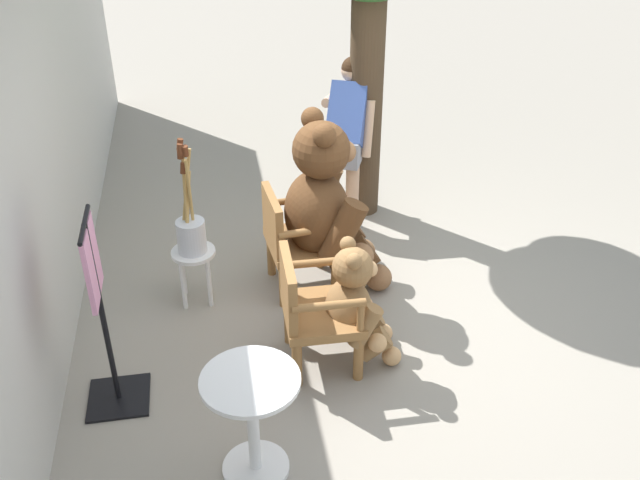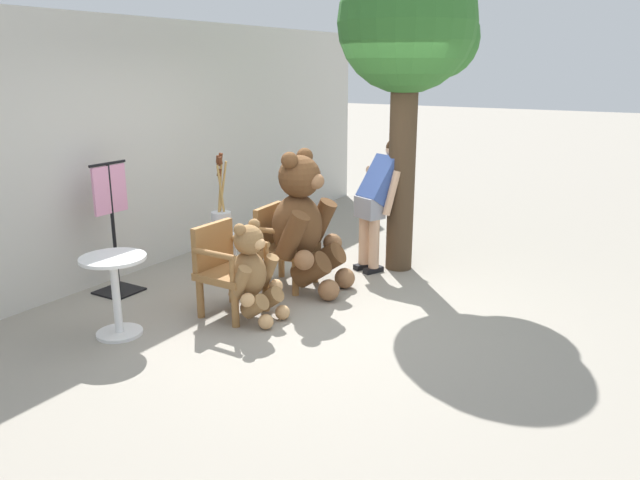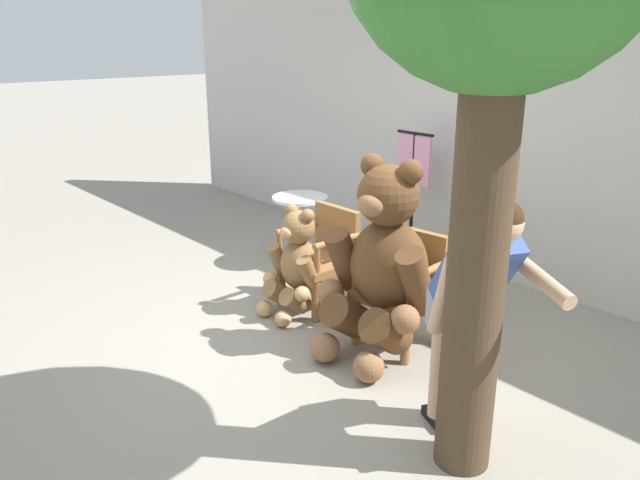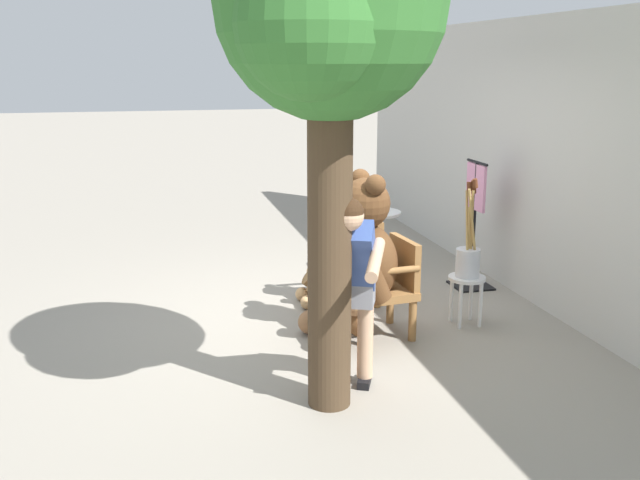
{
  "view_description": "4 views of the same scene",
  "coord_description": "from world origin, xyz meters",
  "px_view_note": "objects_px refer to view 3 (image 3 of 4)",
  "views": [
    {
      "loc": [
        -4.28,
        1.24,
        3.4
      ],
      "look_at": [
        0.02,
        0.48,
        0.7
      ],
      "focal_mm": 40.0,
      "sensor_mm": 36.0,
      "label": 1
    },
    {
      "loc": [
        -4.78,
        -3.01,
        2.29
      ],
      "look_at": [
        0.33,
        0.07,
        0.61
      ],
      "focal_mm": 35.0,
      "sensor_mm": 36.0,
      "label": 2
    },
    {
      "loc": [
        3.3,
        -2.74,
        2.26
      ],
      "look_at": [
        -0.4,
        0.53,
        0.63
      ],
      "focal_mm": 35.0,
      "sensor_mm": 36.0,
      "label": 3
    },
    {
      "loc": [
        6.13,
        -1.39,
        2.37
      ],
      "look_at": [
        -0.16,
        0.16,
        0.74
      ],
      "focal_mm": 40.0,
      "sensor_mm": 36.0,
      "label": 4
    }
  ],
  "objects_px": {
    "wooden_chair_left": "(322,255)",
    "white_stool": "(461,272)",
    "wooden_chair_right": "(403,285)",
    "person_visitor": "(472,294)",
    "teddy_bear_small": "(296,263)",
    "brush_bucket": "(464,237)",
    "teddy_bear_large": "(382,262)",
    "clothing_display_stand": "(412,196)",
    "round_side_table": "(300,223)"
  },
  "relations": [
    {
      "from": "wooden_chair_left",
      "to": "round_side_table",
      "type": "bearing_deg",
      "value": 150.91
    },
    {
      "from": "person_visitor",
      "to": "brush_bucket",
      "type": "height_order",
      "value": "person_visitor"
    },
    {
      "from": "teddy_bear_large",
      "to": "clothing_display_stand",
      "type": "distance_m",
      "value": 1.94
    },
    {
      "from": "wooden_chair_left",
      "to": "round_side_table",
      "type": "distance_m",
      "value": 1.03
    },
    {
      "from": "teddy_bear_large",
      "to": "round_side_table",
      "type": "distance_m",
      "value": 2.0
    },
    {
      "from": "teddy_bear_small",
      "to": "white_stool",
      "type": "relative_size",
      "value": 2.04
    },
    {
      "from": "teddy_bear_large",
      "to": "teddy_bear_small",
      "type": "bearing_deg",
      "value": -178.05
    },
    {
      "from": "wooden_chair_right",
      "to": "clothing_display_stand",
      "type": "distance_m",
      "value": 1.74
    },
    {
      "from": "round_side_table",
      "to": "wooden_chair_right",
      "type": "bearing_deg",
      "value": -15.4
    },
    {
      "from": "teddy_bear_large",
      "to": "round_side_table",
      "type": "height_order",
      "value": "teddy_bear_large"
    },
    {
      "from": "white_stool",
      "to": "brush_bucket",
      "type": "relative_size",
      "value": 0.5
    },
    {
      "from": "person_visitor",
      "to": "white_stool",
      "type": "xyz_separation_m",
      "value": [
        -1.07,
        1.42,
        -0.54
      ]
    },
    {
      "from": "teddy_bear_small",
      "to": "person_visitor",
      "type": "relative_size",
      "value": 0.63
    },
    {
      "from": "round_side_table",
      "to": "person_visitor",
      "type": "bearing_deg",
      "value": -21.6
    },
    {
      "from": "wooden_chair_right",
      "to": "round_side_table",
      "type": "xyz_separation_m",
      "value": [
        -1.82,
        0.5,
        -0.01
      ]
    },
    {
      "from": "teddy_bear_small",
      "to": "round_side_table",
      "type": "height_order",
      "value": "teddy_bear_small"
    },
    {
      "from": "teddy_bear_large",
      "to": "brush_bucket",
      "type": "bearing_deg",
      "value": 93.12
    },
    {
      "from": "teddy_bear_large",
      "to": "teddy_bear_small",
      "type": "height_order",
      "value": "teddy_bear_large"
    },
    {
      "from": "wooden_chair_left",
      "to": "teddy_bear_large",
      "type": "distance_m",
      "value": 1.0
    },
    {
      "from": "teddy_bear_small",
      "to": "white_stool",
      "type": "height_order",
      "value": "teddy_bear_small"
    },
    {
      "from": "teddy_bear_small",
      "to": "wooden_chair_left",
      "type": "bearing_deg",
      "value": 89.64
    },
    {
      "from": "brush_bucket",
      "to": "round_side_table",
      "type": "bearing_deg",
      "value": -170.72
    },
    {
      "from": "wooden_chair_right",
      "to": "person_visitor",
      "type": "bearing_deg",
      "value": -31.37
    },
    {
      "from": "teddy_bear_large",
      "to": "white_stool",
      "type": "relative_size",
      "value": 3.2
    },
    {
      "from": "white_stool",
      "to": "brush_bucket",
      "type": "xyz_separation_m",
      "value": [
        0.0,
        0.0,
        0.31
      ]
    },
    {
      "from": "round_side_table",
      "to": "clothing_display_stand",
      "type": "bearing_deg",
      "value": 48.62
    },
    {
      "from": "wooden_chair_right",
      "to": "person_visitor",
      "type": "xyz_separation_m",
      "value": [
        1.03,
        -0.63,
        0.44
      ]
    },
    {
      "from": "white_stool",
      "to": "clothing_display_stand",
      "type": "height_order",
      "value": "clothing_display_stand"
    },
    {
      "from": "brush_bucket",
      "to": "wooden_chair_left",
      "type": "bearing_deg",
      "value": -137.88
    },
    {
      "from": "wooden_chair_left",
      "to": "white_stool",
      "type": "height_order",
      "value": "wooden_chair_left"
    },
    {
      "from": "wooden_chair_left",
      "to": "round_side_table",
      "type": "xyz_separation_m",
      "value": [
        -0.9,
        0.5,
        -0.01
      ]
    },
    {
      "from": "wooden_chair_right",
      "to": "teddy_bear_small",
      "type": "relative_size",
      "value": 0.92
    },
    {
      "from": "wooden_chair_left",
      "to": "teddy_bear_small",
      "type": "bearing_deg",
      "value": -90.36
    },
    {
      "from": "wooden_chair_left",
      "to": "teddy_bear_small",
      "type": "distance_m",
      "value": 0.29
    },
    {
      "from": "teddy_bear_large",
      "to": "brush_bucket",
      "type": "distance_m",
      "value": 1.05
    },
    {
      "from": "white_stool",
      "to": "brush_bucket",
      "type": "distance_m",
      "value": 0.31
    },
    {
      "from": "wooden_chair_right",
      "to": "teddy_bear_large",
      "type": "height_order",
      "value": "teddy_bear_large"
    },
    {
      "from": "teddy_bear_large",
      "to": "teddy_bear_small",
      "type": "relative_size",
      "value": 1.57
    },
    {
      "from": "brush_bucket",
      "to": "round_side_table",
      "type": "height_order",
      "value": "brush_bucket"
    },
    {
      "from": "teddy_bear_large",
      "to": "person_visitor",
      "type": "relative_size",
      "value": 0.98
    },
    {
      "from": "white_stool",
      "to": "wooden_chair_left",
      "type": "bearing_deg",
      "value": -137.82
    },
    {
      "from": "teddy_bear_small",
      "to": "brush_bucket",
      "type": "distance_m",
      "value": 1.41
    },
    {
      "from": "wooden_chair_left",
      "to": "clothing_display_stand",
      "type": "xyz_separation_m",
      "value": [
        -0.16,
        1.34,
        0.26
      ]
    },
    {
      "from": "person_visitor",
      "to": "white_stool",
      "type": "relative_size",
      "value": 3.25
    },
    {
      "from": "teddy_bear_large",
      "to": "white_stool",
      "type": "bearing_deg",
      "value": 93.25
    },
    {
      "from": "round_side_table",
      "to": "wooden_chair_left",
      "type": "bearing_deg",
      "value": -29.09
    },
    {
      "from": "wooden_chair_left",
      "to": "brush_bucket",
      "type": "relative_size",
      "value": 0.94
    },
    {
      "from": "white_stool",
      "to": "brush_bucket",
      "type": "bearing_deg",
      "value": 14.13
    },
    {
      "from": "teddy_bear_large",
      "to": "clothing_display_stand",
      "type": "height_order",
      "value": "teddy_bear_large"
    },
    {
      "from": "white_stool",
      "to": "clothing_display_stand",
      "type": "relative_size",
      "value": 0.34
    }
  ]
}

